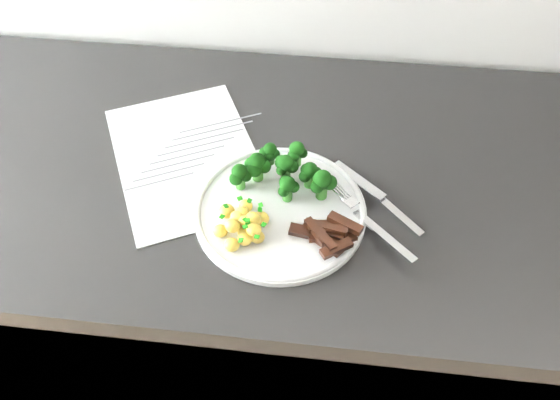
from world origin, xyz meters
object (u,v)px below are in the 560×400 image
at_px(counter, 311,311).
at_px(potatoes, 244,224).
at_px(recipe_paper, 187,156).
at_px(plate, 280,210).
at_px(fork, 372,223).
at_px(broccoli, 283,170).
at_px(beef_strips, 327,232).
at_px(knife, 388,206).

bearing_deg(counter, potatoes, -128.85).
relative_size(recipe_paper, plate, 1.46).
distance_m(plate, potatoes, 0.07).
xyz_separation_m(counter, fork, (0.07, -0.10, 0.47)).
xyz_separation_m(broccoli, beef_strips, (0.07, -0.09, -0.02)).
bearing_deg(plate, beef_strips, -30.84).
xyz_separation_m(beef_strips, knife, (0.09, 0.07, -0.01)).
distance_m(beef_strips, fork, 0.07).
relative_size(counter, broccoli, 14.99).
distance_m(beef_strips, knife, 0.11).
height_order(potatoes, fork, potatoes).
bearing_deg(plate, fork, -7.67).
bearing_deg(recipe_paper, broccoli, -16.82).
bearing_deg(beef_strips, counter, 94.90).
distance_m(broccoli, potatoes, 0.11).
bearing_deg(broccoli, plate, -88.74).
distance_m(broccoli, fork, 0.15).
distance_m(potatoes, beef_strips, 0.12).
bearing_deg(potatoes, recipe_paper, 129.21).
distance_m(counter, fork, 0.49).
relative_size(plate, beef_strips, 2.43).
bearing_deg(recipe_paper, knife, -12.99).
bearing_deg(counter, recipe_paper, 176.66).
distance_m(plate, broccoli, 0.06).
bearing_deg(fork, beef_strips, -158.70).
relative_size(broccoli, potatoes, 1.66).
distance_m(potatoes, knife, 0.22).
distance_m(recipe_paper, knife, 0.33).
relative_size(recipe_paper, broccoli, 2.35).
relative_size(recipe_paper, fork, 2.66).
bearing_deg(beef_strips, fork, 21.30).
bearing_deg(knife, recipe_paper, 167.01).
distance_m(counter, recipe_paper, 0.51).
xyz_separation_m(plate, potatoes, (-0.05, -0.05, 0.02)).
xyz_separation_m(counter, recipe_paper, (-0.23, 0.01, 0.45)).
relative_size(fork, knife, 1.01).
bearing_deg(fork, counter, 125.47).
relative_size(beef_strips, knife, 0.75).
xyz_separation_m(plate, knife, (0.16, 0.02, 0.00)).
xyz_separation_m(recipe_paper, plate, (0.16, -0.10, 0.01)).
relative_size(recipe_paper, beef_strips, 3.56).
relative_size(potatoes, knife, 0.69).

